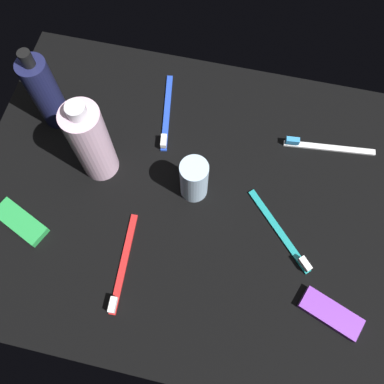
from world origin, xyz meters
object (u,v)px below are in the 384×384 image
lotion_bottle (45,93)px  deodorant_stick (194,180)px  snack_bar_green (21,222)px  toothbrush_blue (166,116)px  bodywash_bottle (91,142)px  toothbrush_teal (283,235)px  toothbrush_white (324,146)px  toothbrush_red (122,268)px  snack_bar_purple (331,314)px

lotion_bottle → deodorant_stick: size_ratio=1.94×
lotion_bottle → snack_bar_green: lotion_bottle is taller
toothbrush_blue → snack_bar_green: (20.49, 27.92, 0.14)cm
deodorant_stick → toothbrush_blue: 17.67cm
bodywash_bottle → toothbrush_teal: bearing=169.9°
toothbrush_teal → toothbrush_blue: 33.18cm
deodorant_stick → toothbrush_teal: 18.86cm
toothbrush_teal → toothbrush_blue: (26.62, -19.81, 0.00)cm
snack_bar_green → toothbrush_white: bearing=-128.7°
toothbrush_blue → snack_bar_green: toothbrush_blue is taller
toothbrush_red → toothbrush_blue: (0.02, -32.04, 0.00)cm
deodorant_stick → snack_bar_purple: 32.53cm
lotion_bottle → snack_bar_purple: bearing=155.2°
snack_bar_purple → snack_bar_green: size_ratio=1.00×
toothbrush_red → toothbrush_white: (-32.09, -32.05, 0.00)cm
toothbrush_red → toothbrush_blue: size_ratio=1.01×
toothbrush_white → deodorant_stick: bearing=32.2°
snack_bar_purple → toothbrush_red: bearing=21.3°
snack_bar_purple → toothbrush_blue: bearing=-20.3°
lotion_bottle → toothbrush_teal: (-48.16, 14.90, -7.87)cm
toothbrush_blue → toothbrush_teal: bearing=143.3°
lotion_bottle → toothbrush_blue: size_ratio=1.07×
snack_bar_green → bodywash_bottle: bearing=-103.3°
toothbrush_blue → snack_bar_purple: toothbrush_blue is taller
toothbrush_teal → snack_bar_purple: size_ratio=1.33×
deodorant_stick → snack_bar_green: 32.68cm
toothbrush_teal → deodorant_stick: bearing=-16.7°
snack_bar_green → deodorant_stick: bearing=-132.3°
toothbrush_white → lotion_bottle: bearing=5.2°
toothbrush_red → snack_bar_purple: (-36.35, -0.37, 0.14)cm
deodorant_stick → toothbrush_teal: (-17.58, 5.26, -4.35)cm
toothbrush_red → lotion_bottle: bearing=-51.5°
bodywash_bottle → snack_bar_green: bodywash_bottle is taller
toothbrush_red → snack_bar_green: (20.51, -4.12, 0.14)cm
toothbrush_white → snack_bar_purple: 31.96cm
deodorant_stick → snack_bar_green: deodorant_stick is taller
bodywash_bottle → toothbrush_red: 22.73cm
lotion_bottle → toothbrush_white: bearing=-174.8°
deodorant_stick → toothbrush_red: bearing=62.8°
bodywash_bottle → deodorant_stick: size_ratio=2.02×
toothbrush_red → toothbrush_blue: same height
deodorant_stick → snack_bar_green: (29.52, 13.38, -4.21)cm
deodorant_stick → toothbrush_white: deodorant_stick is taller
toothbrush_red → snack_bar_purple: bearing=-179.4°
lotion_bottle → snack_bar_green: (-1.06, 23.01, -7.73)cm
bodywash_bottle → toothbrush_red: bearing=117.5°
toothbrush_blue → deodorant_stick: bearing=121.8°
lotion_bottle → toothbrush_blue: bearing=-167.2°
lotion_bottle → snack_bar_green: size_ratio=1.85×
toothbrush_blue → snack_bar_purple: (-36.38, 31.67, 0.14)cm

